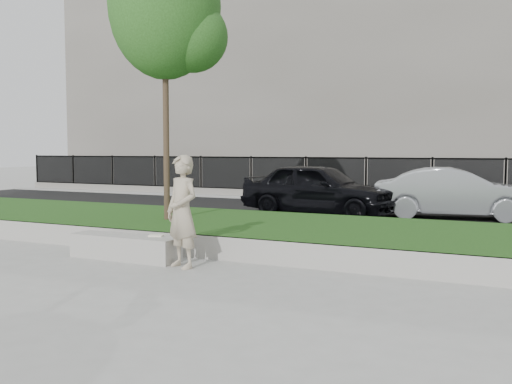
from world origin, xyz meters
The scene contains 13 objects.
ground centered at (0.00, 0.00, 0.00)m, with size 90.00×90.00×0.00m, color gray.
grass_bank centered at (0.00, 3.00, 0.20)m, with size 34.00×4.00×0.40m, color #0D350F.
grass_kerb centered at (0.00, 1.04, 0.20)m, with size 34.00×0.08×0.40m, color gray.
street centered at (0.00, 8.50, 0.02)m, with size 34.00×7.00×0.04m, color black.
far_pavement centered at (0.00, 13.00, 0.06)m, with size 34.00×3.00×0.12m, color gray.
iron_fence centered at (0.00, 12.00, 0.54)m, with size 32.00×0.30×1.50m.
building_facade centered at (0.00, 20.00, 5.00)m, with size 34.00×10.00×10.00m, color #67625A.
stone_bench centered at (-1.68, 0.40, 0.20)m, with size 2.00×0.50×0.41m, color gray.
man centered at (-0.42, 0.25, 0.89)m, with size 0.65×0.43×1.78m, color tan.
book centered at (-1.13, 0.54, 0.42)m, with size 0.23×0.17×0.03m, color white.
young_tree centered at (-2.27, 2.67, 4.68)m, with size 2.40×2.30×5.89m.
car_dark centered at (-0.77, 7.62, 0.77)m, with size 1.73×4.30×1.46m, color black.
car_silver centered at (2.71, 8.48, 0.71)m, with size 1.42×4.09×1.35m, color #919498.
Camera 1 is at (4.47, -7.25, 1.86)m, focal length 40.00 mm.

